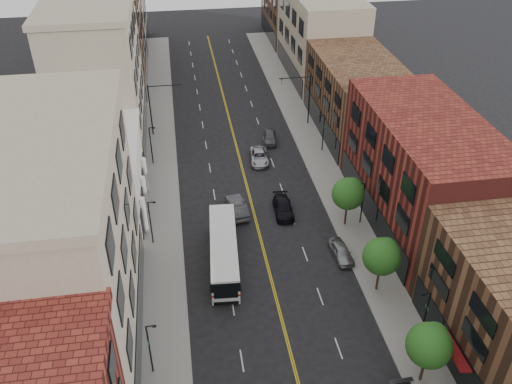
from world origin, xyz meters
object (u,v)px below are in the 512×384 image
city_bus (224,250)px  car_lane_a (283,208)px  car_parked_far (341,252)px  car_lane_behind (237,207)px  car_lane_c (270,137)px  car_lane_b (259,157)px

city_bus → car_lane_a: size_ratio=2.44×
car_parked_far → car_lane_a: bearing=112.7°
city_bus → car_lane_behind: bearing=78.2°
city_bus → car_lane_a: 10.41m
car_parked_far → car_lane_c: (-2.76, 24.57, 0.02)m
car_lane_c → car_lane_a: bearing=-87.1°
car_parked_far → car_lane_a: size_ratio=0.84×
car_parked_far → car_lane_a: (-4.20, 8.20, 0.01)m
car_parked_far → car_lane_b: size_ratio=0.83×
car_parked_far → car_lane_behind: (-9.20, 9.05, 0.12)m
city_bus → car_lane_c: 25.28m
car_parked_far → car_lane_behind: car_lane_behind is taller
car_lane_a → car_lane_behind: bearing=172.7°
city_bus → car_lane_c: city_bus is taller
city_bus → car_lane_b: 19.96m
car_lane_b → car_lane_c: size_ratio=1.17×
car_lane_behind → car_lane_b: size_ratio=1.00×
car_lane_b → city_bus: bearing=-104.3°
car_lane_behind → car_lane_c: (6.44, 15.52, -0.10)m
car_parked_far → city_bus: bearing=171.2°
car_parked_far → car_lane_c: size_ratio=0.97×
car_lane_behind → car_lane_c: 16.80m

